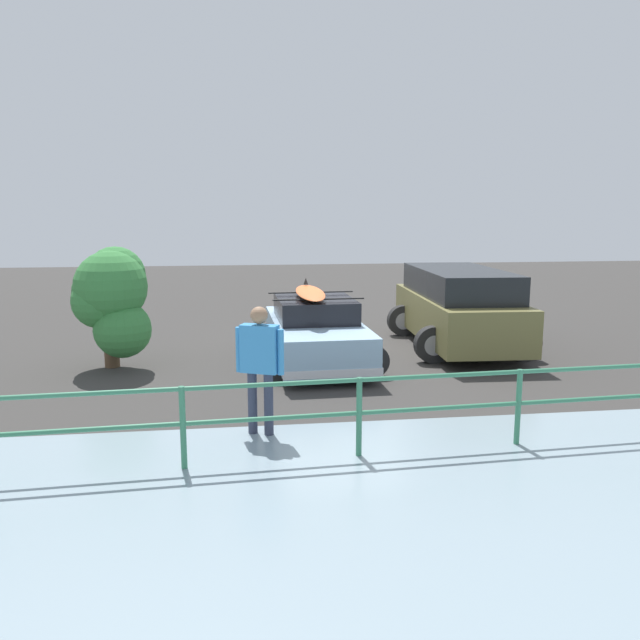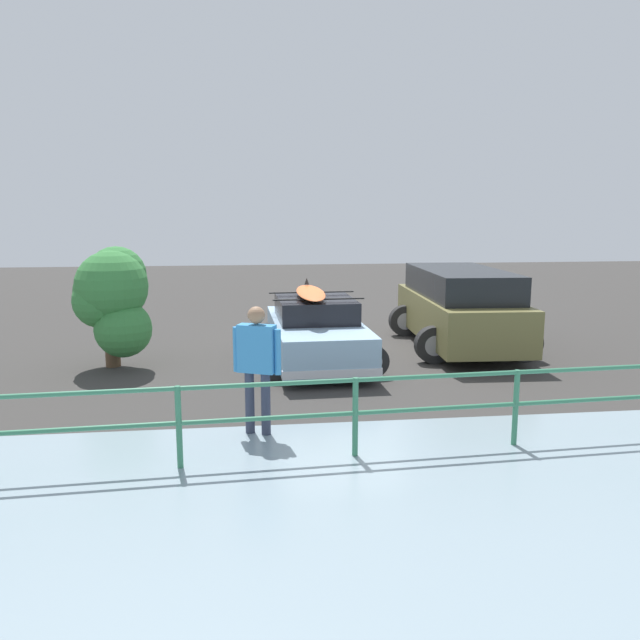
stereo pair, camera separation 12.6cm
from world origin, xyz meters
name	(u,v)px [view 1 (the left image)]	position (x,y,z in m)	size (l,w,h in m)	color
ground_plane	(346,353)	(0.00, 0.00, -0.01)	(44.00, 44.00, 0.02)	#383533
sedan_car	(316,332)	(0.73, 0.74, 0.61)	(2.33, 3.97, 1.55)	#8CADC6
suv_car	(458,307)	(-2.50, -0.26, 0.88)	(2.67, 4.78, 1.70)	brown
person_bystander	(260,358)	(1.95, 4.60, 1.03)	(0.62, 0.37, 1.71)	#33384C
railing_fence	(359,403)	(0.81, 5.51, 0.66)	(8.33, 0.51, 0.97)	#387F5B
bush_near_left	(111,295)	(4.55, 0.70, 1.40)	(1.47, 1.54, 2.28)	brown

